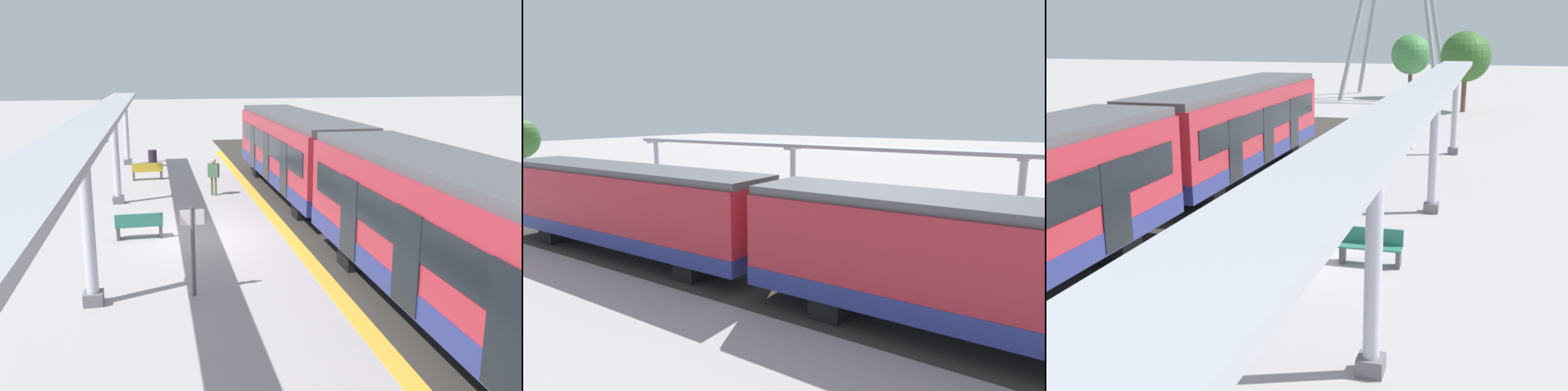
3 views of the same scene
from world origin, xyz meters
The scene contains 12 objects.
ground_plane centered at (0.00, 0.00, 0.00)m, with size 176.00×176.00×0.00m, color #A7A1A1.
tactile_edge_strip centered at (-2.98, 0.00, 0.00)m, with size 0.47×38.05×0.01m, color gold.
trackbed centered at (-4.81, 0.00, 0.00)m, with size 3.20×50.05×0.01m, color #38332D.
train_near_carriage centered at (-4.80, -5.66, 1.83)m, with size 2.65×12.83×3.48m.
train_far_carriage centered at (-4.80, 7.75, 1.83)m, with size 2.65×12.83×3.48m.
canopy_pillar_second centered at (2.76, -5.18, 1.97)m, with size 1.10×0.44×3.89m.
canopy_pillar_third centered at (2.76, 4.82, 1.97)m, with size 1.10×0.44×3.89m.
canopy_pillar_fourth centered at (2.76, 14.64, 1.97)m, with size 1.10×0.44×3.89m.
canopy_beam centered at (2.76, -0.05, 3.97)m, with size 1.20×30.18×0.16m, color #A8AAB2.
bench_mid_platform centered at (1.81, -0.11, 0.44)m, with size 1.51×0.47×0.86m.
platform_info_sign centered at (0.43, 4.75, 1.33)m, with size 0.56×0.10×2.20m.
passenger_waiting_near_edge centered at (-1.23, -5.87, 1.01)m, with size 0.51×0.39×1.62m.
Camera 2 is at (-15.69, -6.78, 5.41)m, focal length 30.79 mm.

